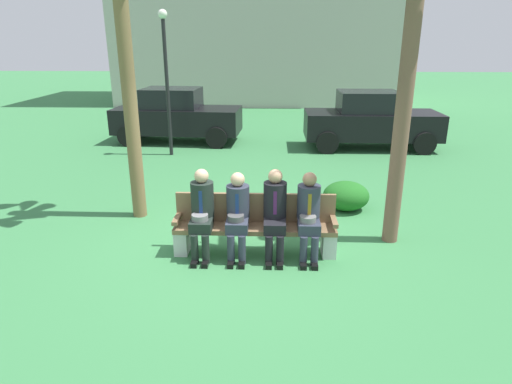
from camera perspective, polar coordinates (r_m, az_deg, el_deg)
ground_plane at (r=7.08m, az=-2.50°, el=-6.85°), size 80.00×80.00×0.00m
park_bench at (r=6.70m, az=-0.11°, el=-4.27°), size 2.43×0.44×0.90m
seated_man_leftmost at (r=6.54m, az=-7.02°, el=-2.23°), size 0.34×0.72×1.32m
seated_man_centerleft at (r=6.48m, az=-2.41°, el=-2.51°), size 0.34×0.72×1.28m
seated_man_centerright at (r=6.46m, az=2.46°, el=-2.29°), size 0.34×0.72×1.33m
seated_man_rightmost at (r=6.48m, az=6.84°, el=-2.56°), size 0.34×0.72×1.29m
shrub_near_bench at (r=8.59m, az=11.55°, el=-0.48°), size 0.88×0.80×0.55m
parked_car_near at (r=14.25m, az=-10.24°, el=9.70°), size 3.99×1.90×1.68m
parked_car_far at (r=13.62m, az=14.59°, el=8.97°), size 3.90×1.71×1.68m
street_lamp at (r=12.44m, az=-11.54°, el=15.22°), size 0.24×0.24×3.83m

